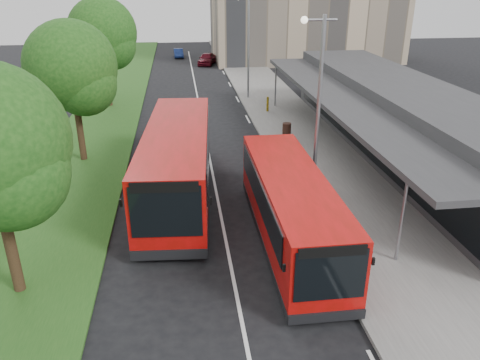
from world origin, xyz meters
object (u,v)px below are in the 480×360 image
object	(u,v)px
tree_far	(103,37)
car_far	(178,53)
car_near	(207,59)
lamp_post_far	(247,41)
bus_main	(291,209)
bus_second	(178,163)
bollard	(268,104)
tree_mid	(72,72)
lamp_post_near	(317,102)
litter_bin	(287,131)

from	to	relation	value
tree_far	car_far	xyz separation A→B (m)	(5.62, 23.98, -4.78)
car_near	lamp_post_far	bearing A→B (deg)	-67.04
bus_main	bus_second	size ratio (longest dim) A/B	0.84
bollard	tree_mid	bearing A→B (deg)	-145.11
tree_far	car_far	size ratio (longest dim) A/B	2.55
tree_mid	bollard	bearing A→B (deg)	34.89
lamp_post_near	bus_main	size ratio (longest dim) A/B	0.81
car_near	bus_second	bearing A→B (deg)	-80.30
lamp_post_near	bus_main	bearing A→B (deg)	-118.59
lamp_post_far	tree_far	bearing A→B (deg)	-175.13
bollard	car_near	bearing A→B (deg)	98.24
litter_bin	car_near	size ratio (longest dim) A/B	0.24
bollard	car_near	world-z (taller)	car_near
car_near	bus_main	bearing A→B (deg)	-73.68
lamp_post_near	car_far	distance (m)	43.59
lamp_post_far	bus_main	distance (m)	23.35
bus_second	car_far	xyz separation A→B (m)	(0.35, 41.39, -1.15)
tree_mid	litter_bin	world-z (taller)	tree_mid
lamp_post_near	litter_bin	size ratio (longest dim) A/B	8.25
litter_bin	bus_second	bearing A→B (deg)	-132.73
tree_far	bus_main	distance (m)	24.36
car_far	bus_second	bearing A→B (deg)	-93.32
bus_main	car_far	xyz separation A→B (m)	(-3.84, 46.09, -0.89)
lamp_post_far	bollard	distance (m)	6.15
bus_second	lamp_post_near	bearing A→B (deg)	-11.45
litter_bin	bollard	size ratio (longest dim) A/B	0.89
tree_mid	tree_far	world-z (taller)	tree_far
bollard	lamp_post_far	bearing A→B (deg)	101.07
lamp_post_far	bus_second	bearing A→B (deg)	-107.69
tree_mid	car_near	bearing A→B (deg)	73.60
tree_mid	car_far	bearing A→B (deg)	81.12
bollard	bus_main	bearing A→B (deg)	-97.87
tree_far	lamp_post_far	size ratio (longest dim) A/B	1.03
tree_mid	bus_main	world-z (taller)	tree_mid
tree_far	bus_second	world-z (taller)	tree_far
litter_bin	bollard	bearing A→B (deg)	90.08
tree_mid	bus_main	distance (m)	14.28
tree_far	bus_second	distance (m)	18.55
bus_main	lamp_post_near	bearing A→B (deg)	61.60
bus_main	car_far	size ratio (longest dim) A/B	3.05
lamp_post_far	car_near	size ratio (longest dim) A/B	1.98
bollard	litter_bin	bearing A→B (deg)	-89.92
bollard	car_near	size ratio (longest dim) A/B	0.27
tree_far	lamp_post_near	distance (m)	22.07
bus_second	litter_bin	distance (m)	10.01
tree_mid	bollard	distance (m)	15.25
tree_mid	lamp_post_far	world-z (taller)	lamp_post_far
tree_far	litter_bin	xyz separation A→B (m)	(12.03, -10.09, -4.68)
tree_mid	car_far	distance (m)	36.68
tree_mid	bollard	xyz separation A→B (m)	(12.02, 8.38, -4.21)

